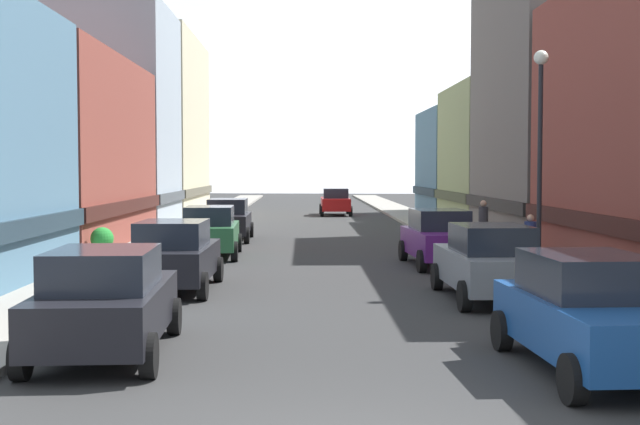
% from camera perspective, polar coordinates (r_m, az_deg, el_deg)
% --- Properties ---
extents(sidewalk_left, '(2.50, 100.00, 0.15)m').
position_cam_1_polar(sidewalk_left, '(44.30, -8.55, -0.95)').
color(sidewalk_left, gray).
rests_on(sidewalk_left, ground).
extents(sidewalk_right, '(2.50, 100.00, 0.15)m').
position_cam_1_polar(sidewalk_right, '(44.46, 7.64, -0.93)').
color(sidewalk_right, gray).
rests_on(sidewalk_right, ground).
extents(storefront_left_2, '(9.63, 13.44, 7.44)m').
position_cam_1_polar(storefront_left_2, '(35.21, -20.46, 3.61)').
color(storefront_left_2, brown).
rests_on(storefront_left_2, ground).
extents(storefront_left_3, '(6.51, 8.23, 11.41)m').
position_cam_1_polar(storefront_left_3, '(45.62, -13.97, 5.96)').
color(storefront_left_3, '#99A5B2').
rests_on(storefront_left_3, ground).
extents(storefront_left_4, '(10.22, 13.83, 11.68)m').
position_cam_1_polar(storefront_left_4, '(57.36, -13.21, 5.48)').
color(storefront_left_4, beige).
rests_on(storefront_left_4, ground).
extents(storefront_right_2, '(8.23, 10.50, 11.64)m').
position_cam_1_polar(storefront_right_2, '(37.41, 17.71, 6.76)').
color(storefront_right_2, '#66605B').
rests_on(storefront_right_2, ground).
extents(storefront_right_3, '(8.01, 9.70, 7.55)m').
position_cam_1_polar(storefront_right_3, '(47.12, 13.50, 3.57)').
color(storefront_right_3, '#8C9966').
rests_on(storefront_right_3, ground).
extents(storefront_right_4, '(6.47, 9.63, 6.93)m').
position_cam_1_polar(storefront_right_4, '(56.69, 10.18, 3.18)').
color(storefront_right_4, slate).
rests_on(storefront_right_4, ground).
extents(car_left_0, '(2.21, 4.47, 1.78)m').
position_cam_1_polar(car_left_0, '(14.35, -14.28, -5.84)').
color(car_left_0, black).
rests_on(car_left_0, ground).
extents(car_left_1, '(2.11, 4.42, 1.78)m').
position_cam_1_polar(car_left_1, '(21.54, -9.84, -2.87)').
color(car_left_1, black).
rests_on(car_left_1, ground).
extents(car_left_2, '(2.19, 4.46, 1.78)m').
position_cam_1_polar(car_left_2, '(29.64, -7.44, -1.26)').
color(car_left_2, '#265933').
rests_on(car_left_2, ground).
extents(car_left_3, '(2.09, 4.42, 1.78)m').
position_cam_1_polar(car_left_3, '(36.46, -6.27, -0.47)').
color(car_left_3, black).
rests_on(car_left_3, ground).
extents(car_right_0, '(2.24, 4.48, 1.78)m').
position_cam_1_polar(car_right_0, '(13.43, 17.89, -6.50)').
color(car_right_0, '#19478C').
rests_on(car_right_0, ground).
extents(car_right_1, '(2.15, 4.44, 1.78)m').
position_cam_1_polar(car_right_1, '(20.12, 11.37, -3.29)').
color(car_right_1, slate).
rests_on(car_right_1, ground).
extents(car_right_2, '(2.25, 4.49, 1.78)m').
position_cam_1_polar(car_right_2, '(26.96, 8.13, -1.69)').
color(car_right_2, '#591E72').
rests_on(car_right_2, ground).
extents(car_driving_0, '(2.06, 4.40, 1.78)m').
position_cam_1_polar(car_driving_0, '(55.84, 1.05, 0.74)').
color(car_driving_0, '#9E1111').
rests_on(car_driving_0, ground).
extents(trash_bin_right, '(0.59, 0.59, 0.98)m').
position_cam_1_polar(trash_bin_right, '(19.95, 19.16, -4.20)').
color(trash_bin_right, '#4C5156').
rests_on(trash_bin_right, sidewalk_right).
extents(potted_plant_0, '(0.73, 0.73, 1.06)m').
position_cam_1_polar(potted_plant_0, '(27.93, -14.51, -1.87)').
color(potted_plant_0, brown).
rests_on(potted_plant_0, sidewalk_left).
extents(pedestrian_0, '(0.36, 0.36, 1.74)m').
position_cam_1_polar(pedestrian_0, '(32.38, 10.97, -0.83)').
color(pedestrian_0, '#333338').
rests_on(pedestrian_0, sidewalk_right).
extents(pedestrian_1, '(0.36, 0.36, 1.56)m').
position_cam_1_polar(pedestrian_1, '(26.01, 14.02, -1.99)').
color(pedestrian_1, navy).
rests_on(pedestrian_1, sidewalk_right).
extents(streetlamp_right, '(0.36, 0.36, 5.86)m').
position_cam_1_polar(streetlamp_right, '(21.76, 14.65, 5.27)').
color(streetlamp_right, black).
rests_on(streetlamp_right, sidewalk_right).
extents(mountain_backdrop, '(331.70, 331.70, 102.27)m').
position_cam_1_polar(mountain_backdrop, '(274.04, 3.72, 13.06)').
color(mountain_backdrop, silver).
rests_on(mountain_backdrop, ground).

